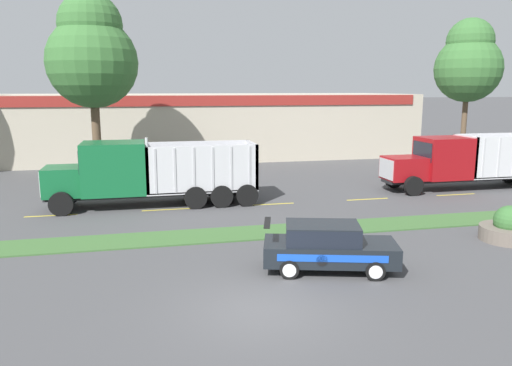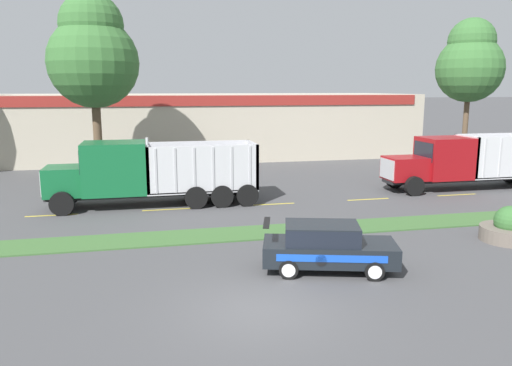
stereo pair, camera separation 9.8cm
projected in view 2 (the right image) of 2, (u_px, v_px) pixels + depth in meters
The scene contains 14 objects.
ground_plane at pixel (260, 309), 13.59m from camera, with size 600.00×600.00×0.00m, color #474749.
grass_verge at pixel (221, 235), 20.42m from camera, with size 120.00×2.01×0.06m, color #3D6633.
centre_line_3 at pixel (52, 215), 23.67m from camera, with size 2.40×0.14×0.01m, color yellow.
centre_line_4 at pixel (167, 209), 24.81m from camera, with size 2.40×0.14×0.01m, color yellow.
centre_line_5 at pixel (272, 204), 25.95m from camera, with size 2.40×0.14×0.01m, color yellow.
centre_line_6 at pixel (368, 199), 27.09m from camera, with size 2.40×0.14×0.01m, color yellow.
centre_line_7 at pixel (457, 195), 28.23m from camera, with size 2.40×0.14×0.01m, color yellow.
dump_truck_lead at pixel (134, 174), 25.23m from camera, with size 10.54×2.77×3.58m.
dump_truck_mid at pixel (459, 163), 29.53m from camera, with size 11.07×2.58×3.24m.
rally_car at pixel (327, 247), 16.37m from camera, with size 4.64×2.83×1.62m.
stone_planter at pixel (509, 229), 19.66m from camera, with size 2.21×2.21×1.40m.
store_building_backdrop at pixel (182, 125), 44.53m from camera, with size 40.60×12.10×5.45m.
tree_behind_centre at pixel (93, 54), 30.48m from camera, with size 5.53×5.53×11.64m.
tree_behind_right at pixel (470, 62), 35.29m from camera, with size 4.68×4.68×10.81m.
Camera 2 is at (-2.85, -12.39, 5.92)m, focal length 35.00 mm.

